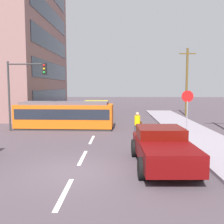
# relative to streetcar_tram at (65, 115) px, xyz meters

# --- Properties ---
(ground_plane) EXTENTS (120.00, 120.00, 0.00)m
(ground_plane) POSITION_rel_streetcar_tram_xyz_m (2.52, -0.24, -1.08)
(ground_plane) COLOR #4B3F47
(sidewalk_curb_right) EXTENTS (3.20, 36.00, 0.14)m
(sidewalk_curb_right) POSITION_rel_streetcar_tram_xyz_m (9.32, -4.24, -1.01)
(sidewalk_curb_right) COLOR gray
(sidewalk_curb_right) RESTS_ON ground
(lane_stripe_0) EXTENTS (0.16, 2.40, 0.01)m
(lane_stripe_0) POSITION_rel_streetcar_tram_xyz_m (2.52, -12.24, -1.08)
(lane_stripe_0) COLOR silver
(lane_stripe_0) RESTS_ON ground
(lane_stripe_1) EXTENTS (0.16, 2.40, 0.01)m
(lane_stripe_1) POSITION_rel_streetcar_tram_xyz_m (2.52, -8.24, -1.08)
(lane_stripe_1) COLOR silver
(lane_stripe_1) RESTS_ON ground
(lane_stripe_2) EXTENTS (0.16, 2.40, 0.01)m
(lane_stripe_2) POSITION_rel_streetcar_tram_xyz_m (2.52, -4.24, -1.08)
(lane_stripe_2) COLOR silver
(lane_stripe_2) RESTS_ON ground
(lane_stripe_3) EXTENTS (0.16, 2.40, 0.01)m
(lane_stripe_3) POSITION_rel_streetcar_tram_xyz_m (2.52, 6.00, -1.08)
(lane_stripe_3) COLOR silver
(lane_stripe_3) RESTS_ON ground
(lane_stripe_4) EXTENTS (0.16, 2.40, 0.01)m
(lane_stripe_4) POSITION_rel_streetcar_tram_xyz_m (2.52, 12.00, -1.08)
(lane_stripe_4) COLOR silver
(lane_stripe_4) RESTS_ON ground
(streetcar_tram) EXTENTS (7.45, 2.72, 2.09)m
(streetcar_tram) POSITION_rel_streetcar_tram_xyz_m (0.00, 0.00, 0.00)
(streetcar_tram) COLOR #DB5B11
(streetcar_tram) RESTS_ON ground
(city_bus) EXTENTS (2.71, 5.48, 1.76)m
(city_bus) POSITION_rel_streetcar_tram_xyz_m (1.70, 5.81, -0.07)
(city_bus) COLOR gold
(city_bus) RESTS_ON ground
(pedestrian_crossing) EXTENTS (0.48, 0.36, 1.67)m
(pedestrian_crossing) POSITION_rel_streetcar_tram_xyz_m (5.36, -3.74, -0.14)
(pedestrian_crossing) COLOR #343B47
(pedestrian_crossing) RESTS_ON ground
(pickup_truck_parked) EXTENTS (2.38, 5.05, 1.55)m
(pickup_truck_parked) POSITION_rel_streetcar_tram_xyz_m (5.98, -9.39, -0.28)
(pickup_truck_parked) COLOR #5E0809
(pickup_truck_parked) RESTS_ON ground
(parked_sedan_mid) EXTENTS (2.13, 4.56, 1.19)m
(parked_sedan_mid) POSITION_rel_streetcar_tram_xyz_m (-2.61, 3.96, -0.46)
(parked_sedan_mid) COLOR #3F5033
(parked_sedan_mid) RESTS_ON ground
(stop_sign) EXTENTS (0.76, 0.07, 2.88)m
(stop_sign) POSITION_rel_streetcar_tram_xyz_m (8.62, -3.09, 1.11)
(stop_sign) COLOR gray
(stop_sign) RESTS_ON sidewalk_curb_right
(traffic_light_mast) EXTENTS (2.88, 0.33, 5.09)m
(traffic_light_mast) POSITION_rel_streetcar_tram_xyz_m (-2.75, -1.20, 2.48)
(traffic_light_mast) COLOR #333333
(traffic_light_mast) RESTS_ON ground
(utility_pole_mid) EXTENTS (1.80, 0.24, 7.47)m
(utility_pole_mid) POSITION_rel_streetcar_tram_xyz_m (11.72, 9.12, 2.83)
(utility_pole_mid) COLOR brown
(utility_pole_mid) RESTS_ON ground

